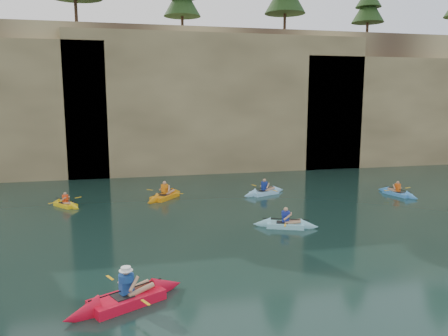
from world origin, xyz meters
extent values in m
plane|color=black|center=(0.00, 0.00, 0.00)|extent=(160.00, 160.00, 0.00)
cube|color=tan|center=(0.00, 30.00, 6.00)|extent=(70.00, 16.00, 12.00)
cube|color=tan|center=(2.00, 22.60, 5.70)|extent=(24.00, 2.40, 11.40)
cube|color=tan|center=(22.00, 22.60, 4.92)|extent=(26.00, 2.40, 9.84)
cube|color=black|center=(-4.00, 21.95, 1.60)|extent=(3.50, 1.00, 3.20)
cube|color=black|center=(10.00, 21.95, 2.25)|extent=(5.00, 1.00, 4.50)
cube|color=red|center=(-6.00, 0.32, 0.17)|extent=(3.12, 2.22, 0.34)
cone|color=red|center=(-4.74, 0.97, 0.17)|extent=(1.36, 1.29, 0.90)
cone|color=red|center=(-7.26, -0.33, 0.17)|extent=(1.36, 1.29, 0.90)
cube|color=black|center=(-6.13, 0.25, 0.31)|extent=(0.75, 0.75, 0.04)
cube|color=navy|center=(-6.00, 0.32, 0.65)|extent=(0.46, 0.40, 0.57)
sphere|color=tan|center=(-6.00, 0.32, 1.06)|extent=(0.24, 0.24, 0.24)
cylinder|color=black|center=(-6.00, 0.32, 0.48)|extent=(2.16, 1.14, 0.04)
cube|color=yellow|center=(-6.51, 1.30, 0.48)|extent=(0.26, 0.41, 0.02)
cube|color=yellow|center=(-5.49, -0.66, 0.48)|extent=(0.26, 0.41, 0.02)
cylinder|color=white|center=(-6.00, 0.32, 1.11)|extent=(0.41, 0.41, 0.11)
cube|color=orange|center=(-3.57, 13.82, 0.15)|extent=(2.40, 2.64, 0.30)
cone|color=orange|center=(-2.74, 14.80, 0.15)|extent=(1.24, 1.26, 0.81)
cone|color=orange|center=(-4.39, 12.83, 0.15)|extent=(1.24, 1.26, 0.81)
cube|color=black|center=(-3.66, 13.70, 0.27)|extent=(0.74, 0.75, 0.04)
cube|color=orange|center=(-3.57, 13.82, 0.58)|extent=(0.42, 0.44, 0.54)
sphere|color=tan|center=(-3.57, 13.82, 0.98)|extent=(0.23, 0.23, 0.23)
cylinder|color=black|center=(-3.57, 13.82, 0.44)|extent=(1.57, 1.87, 0.04)
cube|color=yellow|center=(-4.41, 14.53, 0.44)|extent=(0.37, 0.33, 0.02)
cube|color=yellow|center=(-2.72, 13.11, 0.44)|extent=(0.37, 0.33, 0.02)
cube|color=#8DD8EC|center=(1.47, 6.57, 0.14)|extent=(2.52, 1.63, 0.27)
cone|color=#8DD8EC|center=(2.51, 6.14, 0.14)|extent=(1.07, 1.01, 0.74)
cone|color=#8DD8EC|center=(0.42, 6.99, 0.14)|extent=(1.07, 1.01, 0.74)
cube|color=black|center=(1.33, 6.62, 0.24)|extent=(0.68, 0.64, 0.04)
cube|color=navy|center=(1.47, 6.57, 0.53)|extent=(0.40, 0.33, 0.50)
sphere|color=tan|center=(1.47, 6.57, 0.89)|extent=(0.21, 0.21, 0.21)
cylinder|color=black|center=(1.47, 6.57, 0.41)|extent=(2.05, 0.87, 0.04)
cube|color=yellow|center=(1.84, 7.49, 0.41)|extent=(0.23, 0.42, 0.02)
cube|color=yellow|center=(1.09, 5.64, 0.41)|extent=(0.23, 0.42, 0.02)
cube|color=yellow|center=(-9.24, 13.15, 0.12)|extent=(1.75, 1.93, 0.23)
cone|color=yellow|center=(-8.65, 12.44, 0.12)|extent=(0.93, 0.93, 0.63)
cone|color=yellow|center=(-9.82, 13.87, 0.12)|extent=(0.93, 0.93, 0.63)
cube|color=black|center=(-9.33, 13.27, 0.20)|extent=(0.65, 0.67, 0.04)
cube|color=#F84214|center=(-9.24, 13.15, 0.44)|extent=(0.32, 0.34, 0.42)
sphere|color=tan|center=(-9.24, 13.15, 0.75)|extent=(0.18, 0.18, 0.18)
cylinder|color=black|center=(-9.24, 13.15, 0.37)|extent=(1.21, 1.46, 0.04)
cube|color=yellow|center=(-8.59, 13.68, 0.37)|extent=(0.38, 0.33, 0.02)
cube|color=yellow|center=(-9.88, 12.63, 0.37)|extent=(0.38, 0.33, 0.02)
cube|color=#92D0F5|center=(2.72, 13.53, 0.14)|extent=(2.66, 1.71, 0.28)
cone|color=#92D0F5|center=(3.83, 13.99, 0.14)|extent=(1.12, 1.05, 0.76)
cone|color=#92D0F5|center=(1.61, 13.07, 0.14)|extent=(1.12, 1.05, 0.76)
cube|color=black|center=(2.58, 13.48, 0.25)|extent=(0.69, 0.65, 0.04)
cube|color=navy|center=(2.72, 13.53, 0.54)|extent=(0.41, 0.34, 0.51)
sphere|color=tan|center=(2.72, 13.53, 0.91)|extent=(0.21, 0.21, 0.21)
cylinder|color=black|center=(2.72, 13.53, 0.42)|extent=(2.09, 0.90, 0.04)
cube|color=yellow|center=(2.32, 14.48, 0.42)|extent=(0.23, 0.42, 0.02)
cube|color=yellow|center=(3.11, 12.59, 0.42)|extent=(0.23, 0.42, 0.02)
cube|color=#4598ED|center=(10.85, 11.43, 0.12)|extent=(1.26, 2.55, 0.25)
cone|color=#4598ED|center=(10.58, 12.55, 0.12)|extent=(0.86, 1.00, 0.68)
cone|color=#4598ED|center=(11.11, 10.31, 0.12)|extent=(0.86, 1.00, 0.68)
cube|color=black|center=(10.88, 11.28, 0.22)|extent=(0.54, 0.63, 0.04)
cube|color=orange|center=(10.85, 11.43, 0.48)|extent=(0.27, 0.35, 0.46)
sphere|color=tan|center=(10.85, 11.43, 0.81)|extent=(0.19, 0.19, 0.19)
cylinder|color=black|center=(10.85, 11.43, 0.39)|extent=(0.50, 1.97, 0.04)
cube|color=yellow|center=(9.96, 11.21, 0.39)|extent=(0.43, 0.18, 0.02)
cube|color=yellow|center=(11.73, 11.64, 0.39)|extent=(0.43, 0.18, 0.02)
camera|label=1|loc=(-5.95, -12.30, 6.20)|focal=35.00mm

